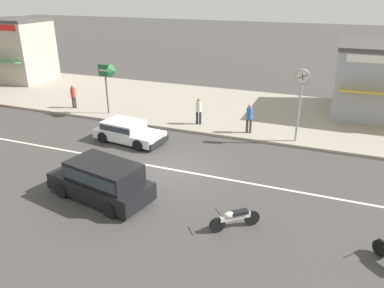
# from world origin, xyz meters

# --- Properties ---
(ground_plane) EXTENTS (160.00, 160.00, 0.00)m
(ground_plane) POSITION_xyz_m (0.00, 0.00, 0.00)
(ground_plane) COLOR #423F3D
(lane_centre_stripe) EXTENTS (50.40, 0.14, 0.01)m
(lane_centre_stripe) POSITION_xyz_m (0.00, 0.00, 0.00)
(lane_centre_stripe) COLOR silver
(lane_centre_stripe) RESTS_ON ground
(kerb_strip) EXTENTS (68.00, 10.00, 0.15)m
(kerb_strip) POSITION_xyz_m (0.00, 9.64, 0.07)
(kerb_strip) COLOR #9E9384
(kerb_strip) RESTS_ON ground
(hatchback_white_1) EXTENTS (4.01, 2.18, 1.10)m
(hatchback_white_1) POSITION_xyz_m (-3.58, 2.31, 0.59)
(hatchback_white_1) COLOR white
(hatchback_white_1) RESTS_ON ground
(minivan_black_2) EXTENTS (4.58, 2.57, 1.56)m
(minivan_black_2) POSITION_xyz_m (-1.43, -3.28, 0.84)
(minivan_black_2) COLOR black
(minivan_black_2) RESTS_ON ground
(motorcycle_0) EXTENTS (1.51, 1.28, 0.80)m
(motorcycle_0) POSITION_xyz_m (3.98, -3.39, 0.42)
(motorcycle_0) COLOR black
(motorcycle_0) RESTS_ON ground
(street_clock) EXTENTS (0.72, 0.22, 3.85)m
(street_clock) POSITION_xyz_m (5.00, 5.25, 3.07)
(street_clock) COLOR #9E9EA3
(street_clock) RESTS_ON kerb_strip
(arrow_signboard) EXTENTS (1.27, 0.81, 3.21)m
(arrow_signboard) POSITION_xyz_m (-6.50, 5.69, 2.83)
(arrow_signboard) COLOR #4C4C51
(arrow_signboard) RESTS_ON kerb_strip
(pedestrian_near_clock) EXTENTS (0.34, 0.34, 1.59)m
(pedestrian_near_clock) POSITION_xyz_m (-0.78, 5.89, 1.07)
(pedestrian_near_clock) COLOR #232838
(pedestrian_near_clock) RESTS_ON kerb_strip
(pedestrian_mid_kerb) EXTENTS (0.34, 0.34, 1.68)m
(pedestrian_mid_kerb) POSITION_xyz_m (2.36, 5.55, 1.13)
(pedestrian_mid_kerb) COLOR #4C4238
(pedestrian_mid_kerb) RESTS_ON kerb_strip
(pedestrian_far_end) EXTENTS (0.34, 0.34, 1.57)m
(pedestrian_far_end) POSITION_xyz_m (-9.81, 5.89, 1.06)
(pedestrian_far_end) COLOR #4C4238
(pedestrian_far_end) RESTS_ON kerb_strip
(shopfront_far_kios) EXTENTS (4.66, 4.86, 5.21)m
(shopfront_far_kios) POSITION_xyz_m (-19.20, 11.17, 2.76)
(shopfront_far_kios) COLOR #B2A893
(shopfront_far_kios) RESTS_ON kerb_strip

